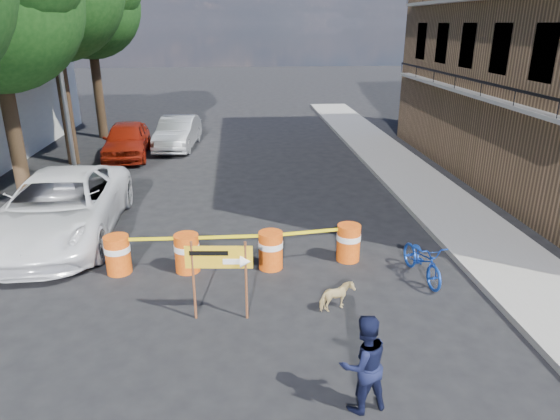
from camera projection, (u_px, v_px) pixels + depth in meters
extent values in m
plane|color=black|center=(249.00, 315.00, 9.80)|extent=(120.00, 120.00, 0.00)
cube|color=gray|center=(438.00, 201.00, 15.88)|extent=(2.40, 40.00, 0.15)
cylinder|color=#332316|center=(13.00, 130.00, 14.94)|extent=(0.44, 0.44, 4.76)
cylinder|color=#332316|center=(65.00, 97.00, 19.50)|extent=(0.44, 0.44, 5.32)
sphere|color=#144112|center=(35.00, 9.00, 18.93)|extent=(3.78, 3.78, 3.78)
cylinder|color=#332316|center=(98.00, 87.00, 24.24)|extent=(0.44, 0.44, 4.93)
sphere|color=#144112|center=(87.00, 5.00, 22.94)|extent=(4.80, 4.80, 4.80)
sphere|color=#144112|center=(77.00, 22.00, 23.69)|extent=(3.36, 3.36, 3.36)
cylinder|color=gray|center=(60.00, 67.00, 16.77)|extent=(0.16, 0.16, 8.00)
cylinder|color=#D3420C|center=(118.00, 255.00, 11.33)|extent=(0.56, 0.56, 0.90)
cylinder|color=white|center=(117.00, 249.00, 11.27)|extent=(0.58, 0.58, 0.14)
cylinder|color=#D3420C|center=(187.00, 253.00, 11.41)|extent=(0.56, 0.56, 0.90)
cylinder|color=white|center=(187.00, 247.00, 11.36)|extent=(0.58, 0.58, 0.14)
cylinder|color=#D3420C|center=(271.00, 250.00, 11.55)|extent=(0.56, 0.56, 0.90)
cylinder|color=white|center=(271.00, 244.00, 11.50)|extent=(0.58, 0.58, 0.14)
cylinder|color=#D3420C|center=(348.00, 243.00, 11.95)|extent=(0.56, 0.56, 0.90)
cylinder|color=white|center=(349.00, 237.00, 11.89)|extent=(0.58, 0.58, 0.14)
cylinder|color=#592D19|center=(194.00, 281.00, 9.42)|extent=(0.05, 0.05, 1.63)
cylinder|color=#592D19|center=(246.00, 281.00, 9.42)|extent=(0.05, 0.05, 1.63)
cube|color=gold|center=(219.00, 257.00, 9.25)|extent=(1.26, 0.14, 0.45)
cube|color=white|center=(232.00, 262.00, 9.26)|extent=(0.36, 0.04, 0.11)
cone|color=white|center=(246.00, 262.00, 9.26)|extent=(0.22, 0.25, 0.24)
cube|color=black|center=(209.00, 253.00, 9.20)|extent=(0.72, 0.07, 0.09)
imported|color=black|center=(363.00, 364.00, 7.18)|extent=(0.88, 0.76, 1.55)
imported|color=#153FB0|center=(424.00, 243.00, 10.93)|extent=(0.72, 0.98, 1.74)
imported|color=tan|center=(337.00, 297.00, 9.88)|extent=(0.77, 0.58, 0.60)
imported|color=white|center=(61.00, 207.00, 13.09)|extent=(2.98, 6.18, 1.70)
imported|color=#A21F0D|center=(127.00, 140.00, 21.17)|extent=(2.07, 4.47, 1.48)
imported|color=silver|center=(178.00, 133.00, 22.72)|extent=(1.90, 4.44, 1.42)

